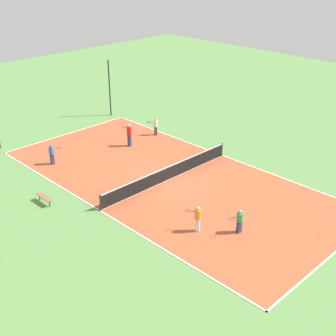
{
  "coord_description": "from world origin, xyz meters",
  "views": [
    {
      "loc": [
        -19.73,
        -20.01,
        14.42
      ],
      "look_at": [
        0.0,
        0.0,
        0.9
      ],
      "focal_mm": 50.0,
      "sensor_mm": 36.0,
      "label": 1
    }
  ],
  "objects_px": {
    "player_center_orange": "(198,217)",
    "tennis_ball_left_sideline": "(249,171)",
    "bench": "(44,198)",
    "tennis_ball_far_baseline": "(182,210)",
    "player_near_white": "(155,126)",
    "player_near_blue": "(52,153)",
    "tennis_ball_right_alley": "(320,237)",
    "player_coach_red": "(129,133)",
    "tennis_ball_near_net": "(81,189)",
    "tennis_net": "(168,173)",
    "fence_post_back_right": "(110,88)",
    "player_far_green": "(240,220)"
  },
  "relations": [
    {
      "from": "tennis_ball_right_alley",
      "to": "player_near_white",
      "type": "bearing_deg",
      "value": 77.07
    },
    {
      "from": "tennis_ball_far_baseline",
      "to": "fence_post_back_right",
      "type": "height_order",
      "value": "fence_post_back_right"
    },
    {
      "from": "tennis_ball_far_baseline",
      "to": "tennis_ball_right_alley",
      "type": "bearing_deg",
      "value": -65.57
    },
    {
      "from": "tennis_net",
      "to": "tennis_ball_left_sideline",
      "type": "bearing_deg",
      "value": -32.09
    },
    {
      "from": "bench",
      "to": "player_near_blue",
      "type": "xyz_separation_m",
      "value": [
        3.41,
        4.52,
        0.48
      ]
    },
    {
      "from": "player_near_white",
      "to": "tennis_ball_left_sideline",
      "type": "bearing_deg",
      "value": 136.1
    },
    {
      "from": "bench",
      "to": "player_near_blue",
      "type": "height_order",
      "value": "player_near_blue"
    },
    {
      "from": "tennis_ball_right_alley",
      "to": "fence_post_back_right",
      "type": "distance_m",
      "value": 24.36
    },
    {
      "from": "player_near_white",
      "to": "tennis_ball_right_alley",
      "type": "height_order",
      "value": "player_near_white"
    },
    {
      "from": "player_coach_red",
      "to": "tennis_ball_near_net",
      "type": "relative_size",
      "value": 27.1
    },
    {
      "from": "tennis_ball_left_sideline",
      "to": "tennis_ball_far_baseline",
      "type": "xyz_separation_m",
      "value": [
        -7.15,
        -0.35,
        0.0
      ]
    },
    {
      "from": "player_near_white",
      "to": "player_near_blue",
      "type": "xyz_separation_m",
      "value": [
        -9.21,
        1.05,
        0.02
      ]
    },
    {
      "from": "player_near_blue",
      "to": "tennis_ball_left_sideline",
      "type": "xyz_separation_m",
      "value": [
        9.09,
        -10.71,
        -0.81
      ]
    },
    {
      "from": "tennis_net",
      "to": "tennis_ball_left_sideline",
      "type": "relative_size",
      "value": 167.66
    },
    {
      "from": "player_center_orange",
      "to": "tennis_ball_left_sideline",
      "type": "distance_m",
      "value": 8.54
    },
    {
      "from": "tennis_ball_near_net",
      "to": "fence_post_back_right",
      "type": "bearing_deg",
      "value": 43.92
    },
    {
      "from": "tennis_net",
      "to": "player_center_orange",
      "type": "bearing_deg",
      "value": -120.0
    },
    {
      "from": "tennis_ball_right_alley",
      "to": "tennis_ball_near_net",
      "type": "bearing_deg",
      "value": 113.73
    },
    {
      "from": "tennis_net",
      "to": "bench",
      "type": "relative_size",
      "value": 7.88
    },
    {
      "from": "player_near_white",
      "to": "fence_post_back_right",
      "type": "distance_m",
      "value": 6.79
    },
    {
      "from": "player_center_orange",
      "to": "fence_post_back_right",
      "type": "height_order",
      "value": "fence_post_back_right"
    },
    {
      "from": "tennis_ball_near_net",
      "to": "tennis_ball_right_alley",
      "type": "bearing_deg",
      "value": -66.27
    },
    {
      "from": "player_near_blue",
      "to": "tennis_ball_near_net",
      "type": "bearing_deg",
      "value": -90.5
    },
    {
      "from": "player_center_orange",
      "to": "player_near_blue",
      "type": "height_order",
      "value": "player_center_orange"
    },
    {
      "from": "player_far_green",
      "to": "bench",
      "type": "bearing_deg",
      "value": -51.17
    },
    {
      "from": "player_center_orange",
      "to": "tennis_ball_left_sideline",
      "type": "height_order",
      "value": "player_center_orange"
    },
    {
      "from": "player_near_white",
      "to": "fence_post_back_right",
      "type": "bearing_deg",
      "value": -47.24
    },
    {
      "from": "tennis_net",
      "to": "player_near_blue",
      "type": "relative_size",
      "value": 7.65
    },
    {
      "from": "player_center_orange",
      "to": "tennis_ball_left_sideline",
      "type": "bearing_deg",
      "value": -100.0
    },
    {
      "from": "tennis_ball_near_net",
      "to": "tennis_ball_left_sideline",
      "type": "bearing_deg",
      "value": -31.77
    },
    {
      "from": "tennis_ball_far_baseline",
      "to": "tennis_ball_right_alley",
      "type": "height_order",
      "value": "same"
    },
    {
      "from": "player_near_blue",
      "to": "player_center_orange",
      "type": "bearing_deg",
      "value": -76.45
    },
    {
      "from": "tennis_ball_right_alley",
      "to": "player_coach_red",
      "type": "bearing_deg",
      "value": 86.97
    },
    {
      "from": "player_near_white",
      "to": "tennis_ball_left_sideline",
      "type": "height_order",
      "value": "player_near_white"
    },
    {
      "from": "player_coach_red",
      "to": "tennis_ball_far_baseline",
      "type": "distance_m",
      "value": 10.66
    },
    {
      "from": "player_near_white",
      "to": "player_coach_red",
      "type": "height_order",
      "value": "player_coach_red"
    },
    {
      "from": "fence_post_back_right",
      "to": "tennis_ball_right_alley",
      "type": "bearing_deg",
      "value": -100.53
    },
    {
      "from": "player_coach_red",
      "to": "tennis_ball_left_sideline",
      "type": "height_order",
      "value": "player_coach_red"
    },
    {
      "from": "bench",
      "to": "tennis_ball_far_baseline",
      "type": "bearing_deg",
      "value": -140.77
    },
    {
      "from": "player_near_blue",
      "to": "tennis_ball_left_sideline",
      "type": "height_order",
      "value": "player_near_blue"
    },
    {
      "from": "player_coach_red",
      "to": "fence_post_back_right",
      "type": "bearing_deg",
      "value": -28.0
    },
    {
      "from": "bench",
      "to": "player_near_blue",
      "type": "bearing_deg",
      "value": -37.01
    },
    {
      "from": "bench",
      "to": "player_center_orange",
      "type": "height_order",
      "value": "player_center_orange"
    },
    {
      "from": "fence_post_back_right",
      "to": "bench",
      "type": "bearing_deg",
      "value": -142.57
    },
    {
      "from": "tennis_ball_left_sideline",
      "to": "tennis_ball_far_baseline",
      "type": "distance_m",
      "value": 7.16
    },
    {
      "from": "tennis_ball_left_sideline",
      "to": "tennis_ball_near_net",
      "type": "relative_size",
      "value": 1.0
    },
    {
      "from": "player_near_blue",
      "to": "tennis_ball_left_sideline",
      "type": "bearing_deg",
      "value": -40.32
    },
    {
      "from": "tennis_ball_far_baseline",
      "to": "player_coach_red",
      "type": "bearing_deg",
      "value": 66.66
    },
    {
      "from": "bench",
      "to": "tennis_ball_left_sideline",
      "type": "height_order",
      "value": "bench"
    },
    {
      "from": "player_near_white",
      "to": "player_near_blue",
      "type": "relative_size",
      "value": 0.98
    }
  ]
}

